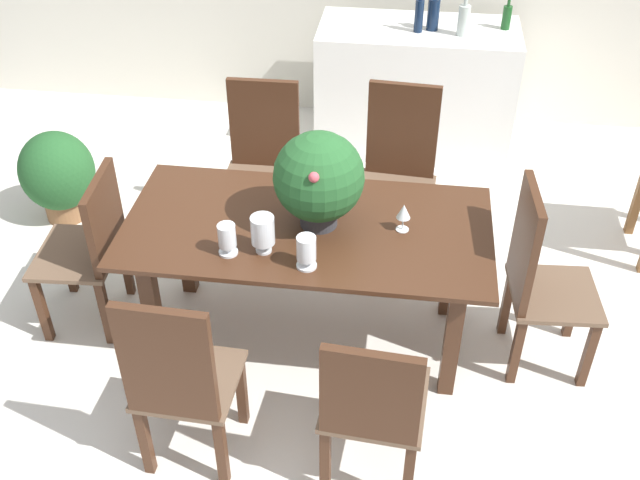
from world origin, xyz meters
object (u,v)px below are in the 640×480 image
(wine_bottle_amber, at_px, (419,15))
(kitchen_counter, at_px, (415,88))
(wine_bottle_tall, at_px, (433,14))
(chair_far_left, at_px, (263,158))
(chair_head_end, at_px, (92,243))
(crystal_vase_right, at_px, (227,238))
(wine_glass, at_px, (404,212))
(chair_far_right, at_px, (398,166))
(flower_centerpiece, at_px, (319,178))
(chair_near_left, at_px, (179,379))
(wine_bottle_green, at_px, (507,17))
(crystal_vase_center_near, at_px, (263,231))
(crystal_vase_left, at_px, (306,250))
(potted_plant_floor, at_px, (58,174))
(dining_table, at_px, (307,244))
(wine_bottle_dark, at_px, (464,20))
(chair_near_right, at_px, (373,406))
(chair_foot_end, at_px, (537,275))

(wine_bottle_amber, bearing_deg, kitchen_counter, 80.53)
(wine_bottle_tall, bearing_deg, chair_far_left, -127.60)
(chair_head_end, height_order, crystal_vase_right, chair_head_end)
(wine_glass, bearing_deg, wine_bottle_amber, 89.95)
(wine_glass, height_order, kitchen_counter, kitchen_counter)
(chair_far_right, bearing_deg, flower_centerpiece, -107.80)
(chair_near_left, bearing_deg, wine_bottle_green, -113.08)
(flower_centerpiece, bearing_deg, kitchen_counter, 78.97)
(crystal_vase_center_near, bearing_deg, chair_far_right, 62.76)
(wine_bottle_amber, bearing_deg, chair_head_end, -127.43)
(wine_bottle_tall, bearing_deg, wine_bottle_green, 9.00)
(crystal_vase_right, height_order, wine_bottle_tall, wine_bottle_tall)
(wine_glass, bearing_deg, crystal_vase_left, -141.00)
(potted_plant_floor, bearing_deg, dining_table, -27.17)
(flower_centerpiece, xyz_separation_m, wine_bottle_dark, (0.72, 2.09, 0.02))
(crystal_vase_center_near, height_order, wine_glass, crystal_vase_center_near)
(chair_far_left, bearing_deg, chair_near_right, -66.76)
(flower_centerpiece, relative_size, crystal_vase_center_near, 2.57)
(crystal_vase_center_near, bearing_deg, chair_near_left, -109.79)
(chair_near_right, distance_m, wine_bottle_amber, 3.06)
(dining_table, height_order, flower_centerpiece, flower_centerpiece)
(dining_table, height_order, wine_bottle_amber, wine_bottle_amber)
(chair_foot_end, xyz_separation_m, chair_near_right, (-0.74, -0.88, -0.05))
(wine_bottle_dark, bearing_deg, chair_near_right, -97.06)
(crystal_vase_center_near, bearing_deg, wine_bottle_green, 63.40)
(chair_near_left, bearing_deg, wine_glass, -131.49)
(chair_foot_end, bearing_deg, wine_bottle_tall, 10.89)
(chair_near_left, bearing_deg, chair_far_left, -87.92)
(chair_near_left, xyz_separation_m, crystal_vase_right, (0.08, 0.63, 0.28))
(chair_foot_end, bearing_deg, chair_head_end, 85.80)
(crystal_vase_center_near, relative_size, kitchen_counter, 0.13)
(chair_near_right, distance_m, flower_centerpiece, 1.09)
(chair_head_end, height_order, potted_plant_floor, chair_head_end)
(wine_bottle_green, bearing_deg, crystal_vase_left, -111.79)
(crystal_vase_left, distance_m, kitchen_counter, 2.58)
(crystal_vase_center_near, relative_size, wine_bottle_amber, 0.63)
(flower_centerpiece, relative_size, crystal_vase_right, 3.09)
(kitchen_counter, bearing_deg, chair_far_left, -124.64)
(chair_foot_end, height_order, chair_near_right, chair_foot_end)
(wine_bottle_tall, relative_size, wine_bottle_green, 1.28)
(chair_far_right, bearing_deg, wine_bottle_amber, 91.74)
(chair_near_right, relative_size, wine_bottle_green, 4.02)
(crystal_vase_center_near, bearing_deg, chair_near_right, -49.09)
(chair_far_left, xyz_separation_m, potted_plant_floor, (-1.36, 0.00, -0.23))
(chair_near_right, bearing_deg, potted_plant_floor, -35.58)
(crystal_vase_right, xyz_separation_m, wine_glass, (0.80, 0.29, 0.01))
(wine_bottle_tall, bearing_deg, chair_head_end, -128.38)
(chair_far_right, bearing_deg, chair_near_right, -86.30)
(chair_head_end, distance_m, chair_near_right, 1.79)
(chair_head_end, distance_m, chair_far_left, 1.17)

